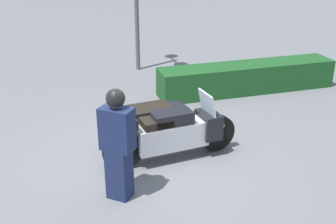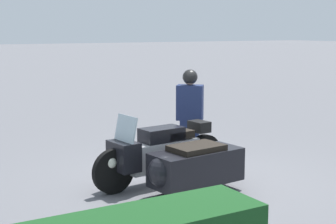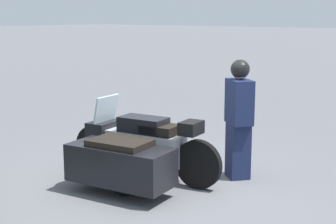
% 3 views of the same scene
% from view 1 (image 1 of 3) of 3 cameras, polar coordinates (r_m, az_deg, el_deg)
% --- Properties ---
extents(ground_plane, '(160.00, 160.00, 0.00)m').
position_cam_1_polar(ground_plane, '(7.54, -3.05, -6.25)').
color(ground_plane, slate).
extents(police_motorcycle, '(2.47, 1.37, 1.17)m').
position_cam_1_polar(police_motorcycle, '(7.63, -0.44, -1.88)').
color(police_motorcycle, black).
rests_on(police_motorcycle, ground).
extents(officer_rider, '(0.54, 0.53, 1.73)m').
position_cam_1_polar(officer_rider, '(6.12, -6.82, -4.09)').
color(officer_rider, '#192347').
rests_on(officer_rider, ground).
extents(hedge_bush_curbside, '(4.51, 0.80, 0.70)m').
position_cam_1_polar(hedge_bush_curbside, '(10.74, 10.65, 4.61)').
color(hedge_bush_curbside, '#19471E').
rests_on(hedge_bush_curbside, ground).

